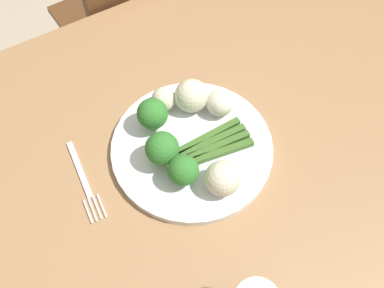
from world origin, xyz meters
name	(u,v)px	position (x,y,z in m)	size (l,w,h in m)	color
ground_plane	(208,263)	(0.00, 0.00, -0.01)	(6.00, 6.00, 0.02)	#B7A88E
dining_table	(219,179)	(0.00, 0.00, 0.62)	(1.18, 0.89, 0.73)	#9E754C
chair	(145,27)	(-0.13, -0.58, 0.50)	(0.42, 0.42, 0.87)	brown
plate	(192,148)	(0.04, -0.03, 0.74)	(0.29, 0.29, 0.01)	white
asparagus_bundle	(213,145)	(0.01, -0.01, 0.75)	(0.14, 0.06, 0.01)	#3D6626
broccoli_back	(162,149)	(0.10, -0.03, 0.79)	(0.06, 0.06, 0.07)	#609E3D
broccoli_left	(183,170)	(0.09, 0.02, 0.78)	(0.05, 0.05, 0.06)	#609E3D
broccoli_front_left	(152,114)	(0.08, -0.10, 0.79)	(0.06, 0.06, 0.07)	#609E3D
cauliflower_near_fork	(164,99)	(0.04, -0.13, 0.77)	(0.04, 0.04, 0.04)	beige
cauliflower_outer_edge	(191,96)	(0.00, -0.11, 0.78)	(0.06, 0.06, 0.06)	beige
cauliflower_mid	(223,178)	(0.04, 0.06, 0.78)	(0.06, 0.06, 0.06)	beige
cauliflower_edge	(220,103)	(-0.04, -0.07, 0.77)	(0.05, 0.05, 0.05)	silver
fork	(84,181)	(0.24, -0.07, 0.73)	(0.03, 0.17, 0.00)	silver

